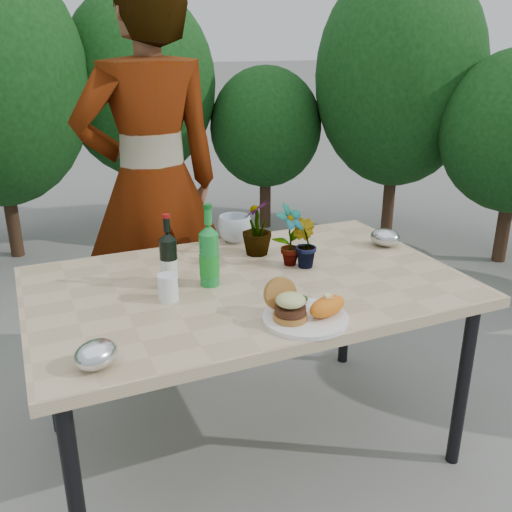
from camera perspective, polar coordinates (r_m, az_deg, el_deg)
name	(u,v)px	position (r m, az deg, el deg)	size (l,w,h in m)	color
ground	(248,444)	(2.54, -0.76, -18.29)	(80.00, 80.00, 0.00)	slate
patio_table	(248,295)	(2.17, -0.85, -3.94)	(1.60, 1.00, 0.75)	tan
shrub_hedge	(170,112)	(3.62, -8.64, 14.08)	(6.92, 5.01, 2.23)	#382316
dinner_plate	(305,318)	(1.86, 4.95, -6.21)	(0.28, 0.28, 0.01)	white
burger_stack	(288,304)	(1.83, 3.20, -4.81)	(0.11, 0.16, 0.11)	#B7722D
sweet_potato	(327,306)	(1.86, 7.14, -5.01)	(0.15, 0.08, 0.06)	orange
grilled_veg	(297,300)	(1.93, 4.12, -4.44)	(0.08, 0.05, 0.03)	olive
wine_bottle	(169,261)	(2.08, -8.72, -0.46)	(0.07, 0.07, 0.28)	black
sparkling_water	(209,256)	(2.08, -4.71, -0.01)	(0.07, 0.07, 0.31)	#188833
plastic_cup	(168,288)	(2.00, -8.79, -3.14)	(0.07, 0.07, 0.10)	white
seedling_left	(290,235)	(2.26, 3.42, 2.09)	(0.13, 0.09, 0.25)	#23571E
seedling_mid	(304,243)	(2.26, 4.84, 1.26)	(0.11, 0.09, 0.19)	#2C6020
seedling_right	(257,228)	(2.38, 0.09, 2.84)	(0.13, 0.13, 0.23)	#22501B
blue_bowl	(235,229)	(2.55, -2.16, 2.74)	(0.15, 0.15, 0.12)	silver
foil_packet_left	(96,354)	(1.65, -15.69, -9.46)	(0.13, 0.11, 0.08)	silver
foil_packet_right	(385,237)	(2.56, 12.78, 1.82)	(0.13, 0.11, 0.08)	#B4B7BB
person	(152,186)	(2.74, -10.34, 6.91)	(0.70, 0.46, 1.91)	#975D4B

